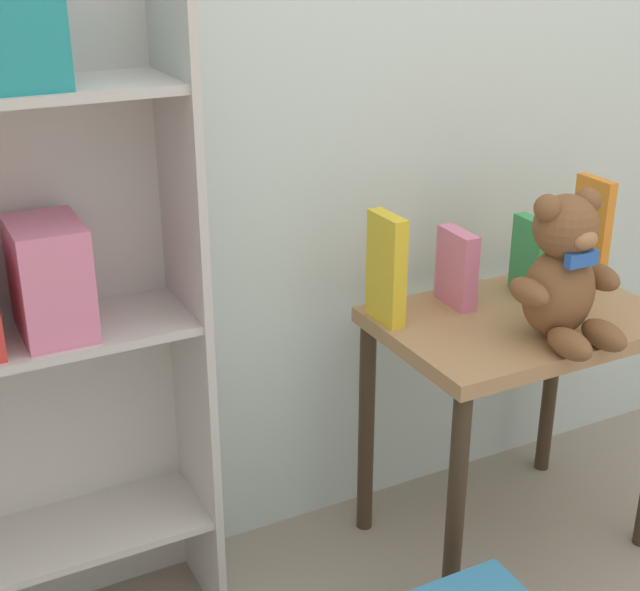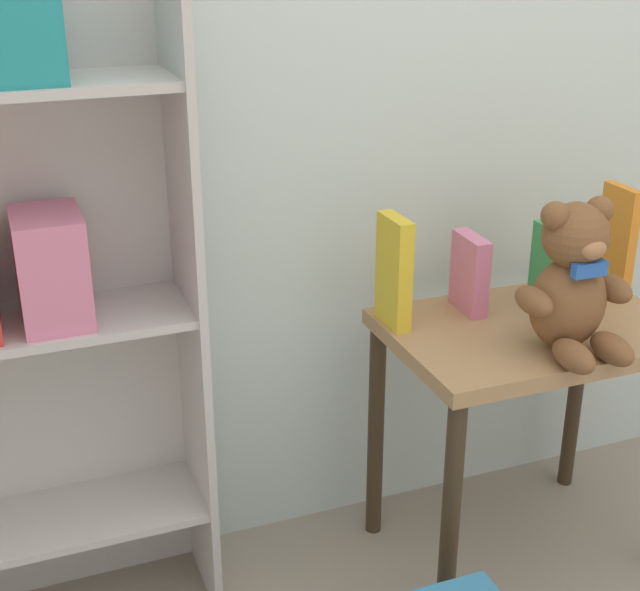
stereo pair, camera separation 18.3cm
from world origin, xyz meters
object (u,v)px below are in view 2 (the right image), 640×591
Objects in this scene: book_standing_yellow at (394,272)px; book_standing_green at (548,264)px; book_standing_pink at (470,274)px; teddy_bear at (573,283)px; bookshelf_side at (5,273)px; display_table at (529,364)px; book_standing_orange at (617,239)px.

book_standing_green is at bearing -3.37° from book_standing_yellow.
teddy_bear is at bearing -67.45° from book_standing_pink.
book_standing_yellow is at bearing -5.17° from bookshelf_side.
book_standing_yellow is at bearing 157.95° from display_table.
book_standing_pink is at bearing 175.90° from book_standing_green.
teddy_bear reaches higher than display_table.
book_standing_green is at bearing 46.45° from display_table.
book_standing_yellow is 0.20m from book_standing_pink.
bookshelf_side is at bearing 178.16° from book_standing_green.
display_table is 0.25m from book_standing_pink.
book_standing_orange is at bearing 0.04° from book_standing_pink.
bookshelf_side reaches higher than book_standing_yellow.
book_standing_green is (0.10, 0.10, 0.19)m from display_table.
teddy_bear is at bearing -111.48° from book_standing_green.
book_standing_orange is at bearing -3.36° from bookshelf_side.
display_table is 2.59× the size of book_standing_yellow.
bookshelf_side reaches higher than book_standing_pink.
book_standing_green is (0.10, 0.23, -0.05)m from teddy_bear.
book_standing_orange is at bearing 38.60° from teddy_bear.
teddy_bear is 0.28m from book_standing_pink.
teddy_bear is 0.38m from book_standing_yellow.
bookshelf_side reaches higher than teddy_bear.
book_standing_pink is 0.40m from book_standing_orange.
display_table is at bearing -23.08° from book_standing_yellow.
book_standing_yellow is 1.33× the size of book_standing_green.
book_standing_pink is at bearing 178.23° from book_standing_orange.
book_standing_yellow is at bearing 179.59° from book_standing_orange.
display_table is at bearing -49.72° from book_standing_pink.
book_standing_green is (0.39, -0.02, -0.03)m from book_standing_yellow.
book_standing_yellow is (-0.29, 0.12, 0.23)m from display_table.
book_standing_green is at bearing 66.12° from teddy_bear.
display_table is 1.99× the size of teddy_bear.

